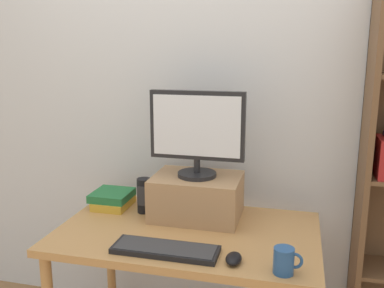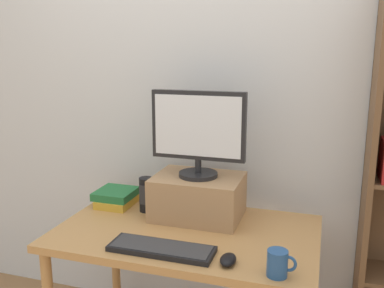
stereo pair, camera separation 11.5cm
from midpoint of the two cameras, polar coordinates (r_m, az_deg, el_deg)
name	(u,v)px [view 2 (the right image)]	position (r m, az deg, el deg)	size (l,w,h in m)	color
back_wall	(216,103)	(2.41, 4.56, 5.45)	(7.00, 0.08, 2.60)	silver
desk	(187,246)	(2.10, 0.90, -13.50)	(1.22, 0.74, 0.76)	#B7844C
riser_box	(198,197)	(2.18, 2.35, -7.03)	(0.44, 0.33, 0.21)	#A87F56
computer_monitor	(198,131)	(2.08, 2.42, 1.70)	(0.47, 0.19, 0.43)	black
keyboard	(162,249)	(1.86, -2.26, -13.78)	(0.45, 0.15, 0.02)	black
computer_mouse	(228,260)	(1.77, 6.77, -15.09)	(0.06, 0.10, 0.04)	black
book_stack	(116,197)	(2.38, -8.69, -7.05)	(0.20, 0.21, 0.08)	gold
coffee_mug	(278,263)	(1.71, 13.38, -15.25)	(0.11, 0.08, 0.10)	#234C84
desk_speaker	(146,195)	(2.26, -4.66, -6.75)	(0.07, 0.08, 0.18)	black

